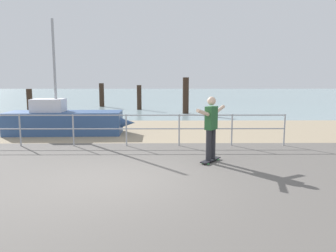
{
  "coord_description": "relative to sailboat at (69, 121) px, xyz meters",
  "views": [
    {
      "loc": [
        1.02,
        -7.02,
        2.21
      ],
      "look_at": [
        1.11,
        2.0,
        0.9
      ],
      "focal_mm": 35.52,
      "sensor_mm": 36.0,
      "label": 1
    }
  ],
  "objects": [
    {
      "name": "groyne_post_0",
      "position": [
        -4.12,
        6.48,
        0.27
      ],
      "size": [
        0.32,
        0.32,
        1.57
      ],
      "primitive_type": "cylinder",
      "color": "#332319",
      "rests_on": "ground"
    },
    {
      "name": "groyne_post_2",
      "position": [
        2.0,
        10.08,
        0.34
      ],
      "size": [
        0.32,
        0.32,
        1.71
      ],
      "primitive_type": "cylinder",
      "color": "#332319",
      "rests_on": "ground"
    },
    {
      "name": "skateboarder",
      "position": [
        4.97,
        -4.46,
        0.5
      ],
      "size": [
        0.91,
        1.23,
        1.65
      ],
      "color": "#26262B",
      "rests_on": "skateboard"
    },
    {
      "name": "skateboard",
      "position": [
        4.97,
        -4.46,
        -0.45
      ],
      "size": [
        0.63,
        0.77,
        0.08
      ],
      "color": "black",
      "rests_on": "ground"
    },
    {
      "name": "groyne_post_3",
      "position": [
        5.06,
        7.46,
        0.6
      ],
      "size": [
        0.38,
        0.38,
        2.24
      ],
      "primitive_type": "cylinder",
      "color": "#332319",
      "rests_on": "ground"
    },
    {
      "name": "sailboat",
      "position": [
        0.0,
        0.0,
        0.0
      ],
      "size": [
        4.98,
        1.51,
        4.42
      ],
      "color": "#335184",
      "rests_on": "ground"
    },
    {
      "name": "ground_plane",
      "position": [
        2.75,
        -6.94,
        -0.52
      ],
      "size": [
        24.0,
        10.0,
        0.04
      ],
      "primitive_type": "cube",
      "color": "#605B56",
      "rests_on": "ground"
    },
    {
      "name": "sea_surface",
      "position": [
        2.75,
        29.06,
        -0.52
      ],
      "size": [
        72.0,
        50.0,
        0.04
      ],
      "primitive_type": "cube",
      "color": "#849EA3",
      "rests_on": "ground"
    },
    {
      "name": "railing_fence",
      "position": [
        1.67,
        -2.34,
        0.18
      ],
      "size": [
        12.04,
        0.05,
        1.05
      ],
      "color": "#9EA0A5",
      "rests_on": "ground"
    },
    {
      "name": "beach_strip",
      "position": [
        2.75,
        1.06,
        -0.52
      ],
      "size": [
        24.0,
        6.0,
        0.04
      ],
      "primitive_type": "cube",
      "color": "tan",
      "rests_on": "ground"
    },
    {
      "name": "groyne_post_1",
      "position": [
        -1.06,
        12.56,
        0.38
      ],
      "size": [
        0.37,
        0.37,
        1.8
      ],
      "primitive_type": "cylinder",
      "color": "#332319",
      "rests_on": "ground"
    }
  ]
}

